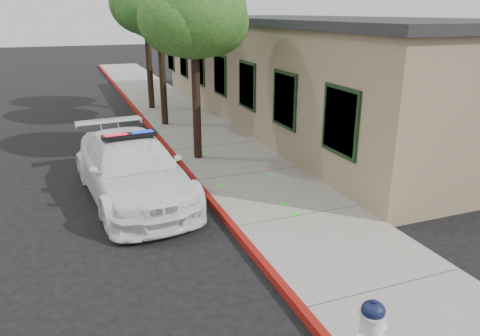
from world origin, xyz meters
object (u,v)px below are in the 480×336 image
(street_tree_near, at_px, (194,17))
(street_tree_mid, at_px, (159,8))
(fire_hydrant, at_px, (371,330))
(street_tree_far, at_px, (147,7))
(clapboard_building, at_px, (307,70))
(police_car, at_px, (132,168))

(street_tree_near, relative_size, street_tree_mid, 0.95)
(fire_hydrant, relative_size, street_tree_far, 0.15)
(street_tree_near, relative_size, street_tree_far, 0.93)
(clapboard_building, distance_m, street_tree_near, 7.56)
(clapboard_building, distance_m, street_tree_far, 7.57)
(street_tree_near, xyz_separation_m, street_tree_far, (0.17, 8.21, 0.33))
(clapboard_building, bearing_deg, fire_hydrant, -115.58)
(street_tree_mid, distance_m, street_tree_far, 3.42)
(clapboard_building, relative_size, street_tree_far, 3.49)
(street_tree_near, height_order, street_tree_far, street_tree_far)
(police_car, bearing_deg, fire_hydrant, -79.70)
(street_tree_near, bearing_deg, clapboard_building, 34.22)
(fire_hydrant, bearing_deg, street_tree_far, 79.27)
(clapboard_building, xyz_separation_m, police_car, (-8.31, -6.28, -1.34))
(clapboard_building, relative_size, street_tree_mid, 3.55)
(fire_hydrant, distance_m, street_tree_mid, 14.54)
(street_tree_far, bearing_deg, fire_hydrant, -91.72)
(fire_hydrant, distance_m, street_tree_near, 9.91)
(police_car, distance_m, street_tree_mid, 8.30)
(street_tree_far, bearing_deg, police_car, -103.47)
(clapboard_building, relative_size, police_car, 3.73)
(police_car, relative_size, street_tree_far, 0.94)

